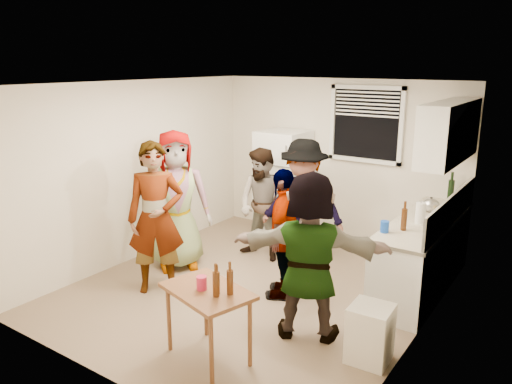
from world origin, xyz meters
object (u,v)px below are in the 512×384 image
Objects in this scene: refrigerator at (283,184)px; guest_back_left at (263,258)px; wine_bottle at (450,203)px; guest_stripe at (160,289)px; trash_bin at (370,336)px; serving_table at (209,357)px; beer_bottle_counter at (403,230)px; red_cup at (202,289)px; guest_grey at (179,266)px; blue_cup at (384,232)px; guest_back_right at (302,265)px; kettle at (430,212)px; beer_bottle_table at (217,293)px; guest_orange at (307,334)px; guest_black at (283,295)px.

refrigerator is 1.07× the size of guest_back_left.
guest_stripe is (-2.72, -2.77, -0.90)m from wine_bottle.
serving_table is at bearing -147.24° from trash_bin.
guest_back_left is (-2.07, 0.26, -0.90)m from beer_bottle_counter.
guest_grey is at bearing 138.69° from red_cup.
beer_bottle_counter is 1.93× the size of blue_cup.
guest_stripe is at bearing -94.79° from refrigerator.
refrigerator is 2.71m from guest_stripe.
beer_bottle_counter is 1.75m from guest_back_right.
wine_bottle is at bearing 79.62° from blue_cup.
refrigerator is 1.34m from guest_back_left.
trash_bin is at bearing 32.76° from serving_table.
wine_bottle is 0.37× the size of serving_table.
beer_bottle_counter is 0.24m from blue_cup.
guest_back_right is at bearing 10.26° from guest_back_left.
kettle reaches higher than guest_grey.
beer_bottle_counter reaches higher than guest_back_right.
refrigerator is at bearing 111.95° from beer_bottle_table.
guest_orange is (-0.69, -2.67, -0.90)m from wine_bottle.
guest_back_left reaches higher than guest_grey.
blue_cup is 1.01× the size of red_cup.
beer_bottle_table is 0.11× the size of guest_stripe.
beer_bottle_table is at bearing -106.61° from kettle.
guest_grey is 1.70m from guest_back_right.
guest_back_right is (0.88, -0.92, -0.85)m from refrigerator.
refrigerator is at bearing 110.14° from serving_table.
kettle is 2.39m from guest_back_left.
guest_grey is 1.65m from guest_black.
refrigerator is 1.53m from guest_back_right.
guest_grey is (-2.92, -1.53, -0.90)m from kettle.
guest_stripe is at bearing -152.85° from beer_bottle_counter.
guest_stripe is at bearing -79.52° from guest_black.
guest_back_left is at bearing -152.66° from guest_black.
refrigerator is 2.66m from beer_bottle_counter.
serving_table is at bearing -117.87° from beer_bottle_counter.
trash_bin is at bearing 45.03° from guest_black.
guest_black is 0.90× the size of guest_orange.
trash_bin reaches higher than guest_black.
wine_bottle reaches higher than guest_back_left.
red_cup is at bearing -90.88° from guest_grey.
blue_cup is at bearing 62.73° from red_cup.
red_cup is at bearing -70.62° from refrigerator.
blue_cup is 1.31m from trash_bin.
guest_grey is (-2.87, -0.64, -0.90)m from beer_bottle_counter.
trash_bin is 0.66× the size of serving_table.
blue_cup is 0.07× the size of guest_grey.
beer_bottle_table is 0.12× the size of guest_orange.
guest_back_left is 1.01× the size of guest_black.
guest_black is (1.35, 0.73, 0.00)m from guest_stripe.
beer_bottle_counter is 0.13× the size of guest_stripe.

